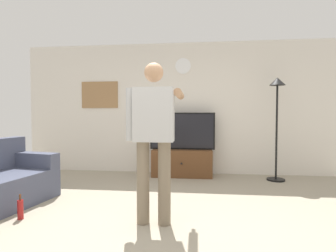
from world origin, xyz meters
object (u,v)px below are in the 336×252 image
Objects in this scene: tv_stand at (182,163)px; floor_lamp at (277,107)px; television at (182,131)px; framed_picture at (100,95)px; person_standing_nearer_lamp at (154,132)px; beverage_bottle at (20,209)px; wall_clock at (183,66)px.

tv_stand is 2.06m from floor_lamp.
framed_picture is at bearing 172.08° from television.
person_standing_nearer_lamp reaches higher than beverage_bottle.
tv_stand is 3.68× the size of wall_clock.
tv_stand is 2.28m from framed_picture.
person_standing_nearer_lamp is at bearing 2.24° from beverage_bottle.
wall_clock reaches higher than floor_lamp.
tv_stand is 4.02× the size of beverage_bottle.
beverage_bottle is (-3.48, -2.21, -1.24)m from floor_lamp.
television is 4.01× the size of wall_clock.
floor_lamp is at bearing 48.12° from person_standing_nearer_lamp.
beverage_bottle is at bearing -126.31° from tv_stand.
television is 1.95m from framed_picture.
framed_picture is at bearing 170.63° from tv_stand.
wall_clock is at bearing -0.16° from framed_picture.
framed_picture is at bearing 91.11° from beverage_bottle.
beverage_bottle is (0.05, -2.66, -1.53)m from framed_picture.
person_standing_nearer_lamp is at bearing -93.98° from wall_clock.
television is 1.61× the size of framed_picture.
floor_lamp reaches higher than beverage_bottle.
beverage_bottle is (-1.74, -2.41, -0.78)m from television.
television is at bearing 54.22° from beverage_bottle.
floor_lamp is at bearing -6.52° from television.
floor_lamp is 6.47× the size of beverage_bottle.
floor_lamp reaches higher than television.
wall_clock is 2.86m from person_standing_nearer_lamp.
television is at bearing -90.00° from wall_clock.
tv_stand is at bearing -90.00° from television.
wall_clock reaches higher than framed_picture.
wall_clock is at bearing 86.02° from person_standing_nearer_lamp.
floor_lamp is at bearing -14.24° from wall_clock.
tv_stand is 0.63m from television.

